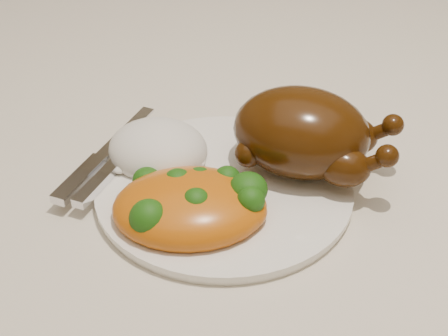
% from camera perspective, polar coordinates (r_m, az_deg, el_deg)
% --- Properties ---
extents(dining_table, '(1.60, 0.90, 0.76)m').
position_cam_1_polar(dining_table, '(0.75, 6.74, -4.21)').
color(dining_table, brown).
rests_on(dining_table, floor).
extents(tablecloth, '(1.73, 1.03, 0.18)m').
position_cam_1_polar(tablecloth, '(0.71, 7.15, 0.29)').
color(tablecloth, beige).
rests_on(tablecloth, dining_table).
extents(dinner_plate, '(0.28, 0.28, 0.01)m').
position_cam_1_polar(dinner_plate, '(0.61, -0.00, -1.91)').
color(dinner_plate, white).
rests_on(dinner_plate, tablecloth).
extents(roast_chicken, '(0.17, 0.11, 0.09)m').
position_cam_1_polar(roast_chicken, '(0.61, 7.41, 3.18)').
color(roast_chicken, '#3E2106').
rests_on(roast_chicken, dinner_plate).
extents(rice_mound, '(0.10, 0.09, 0.05)m').
position_cam_1_polar(rice_mound, '(0.64, -6.05, 1.68)').
color(rice_mound, white).
rests_on(rice_mound, dinner_plate).
extents(mac_and_cheese, '(0.17, 0.16, 0.05)m').
position_cam_1_polar(mac_and_cheese, '(0.57, -2.55, -3.34)').
color(mac_and_cheese, '#D65B0D').
rests_on(mac_and_cheese, dinner_plate).
extents(cutlery, '(0.04, 0.18, 0.01)m').
position_cam_1_polar(cutlery, '(0.64, -10.99, 0.28)').
color(cutlery, silver).
rests_on(cutlery, dinner_plate).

